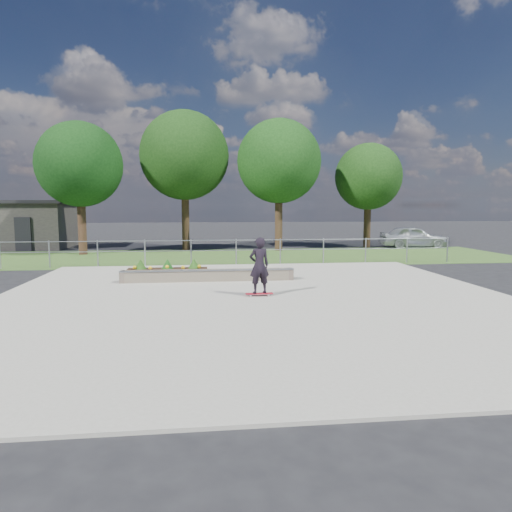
# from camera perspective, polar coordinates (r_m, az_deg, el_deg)

# --- Properties ---
(ground) EXTENTS (120.00, 120.00, 0.00)m
(ground) POSITION_cam_1_polar(r_m,az_deg,el_deg) (13.09, -0.12, -5.53)
(ground) COLOR black
(ground) RESTS_ON ground
(grass_verge) EXTENTS (30.00, 8.00, 0.02)m
(grass_verge) POSITION_cam_1_polar(r_m,az_deg,el_deg) (23.93, -3.09, -0.09)
(grass_verge) COLOR #345421
(grass_verge) RESTS_ON ground
(concrete_slab) EXTENTS (15.00, 15.00, 0.06)m
(concrete_slab) POSITION_cam_1_polar(r_m,az_deg,el_deg) (13.09, -0.12, -5.40)
(concrete_slab) COLOR #9C998B
(concrete_slab) RESTS_ON ground
(fence) EXTENTS (20.06, 0.06, 1.20)m
(fence) POSITION_cam_1_polar(r_m,az_deg,el_deg) (20.37, -2.50, 0.93)
(fence) COLOR #9C9FA4
(fence) RESTS_ON ground
(building) EXTENTS (8.40, 5.40, 3.00)m
(building) POSITION_cam_1_polar(r_m,az_deg,el_deg) (33.21, -28.86, 3.53)
(building) COLOR #2F2D2A
(building) RESTS_ON ground
(tree_far_left) EXTENTS (4.55, 4.55, 7.15)m
(tree_far_left) POSITION_cam_1_polar(r_m,az_deg,el_deg) (26.64, -21.20, 10.59)
(tree_far_left) COLOR #331E14
(tree_far_left) RESTS_ON ground
(tree_mid_left) EXTENTS (5.25, 5.25, 8.25)m
(tree_mid_left) POSITION_cam_1_polar(r_m,az_deg,el_deg) (27.90, -8.93, 12.28)
(tree_mid_left) COLOR #311F13
(tree_mid_left) RESTS_ON ground
(tree_mid_right) EXTENTS (4.90, 4.90, 7.70)m
(tree_mid_right) POSITION_cam_1_polar(r_m,az_deg,el_deg) (27.22, 2.89, 11.70)
(tree_mid_right) COLOR #311F13
(tree_mid_right) RESTS_ON ground
(tree_far_right) EXTENTS (4.20, 4.20, 6.60)m
(tree_far_right) POSITION_cam_1_polar(r_m,az_deg,el_deg) (30.15, 13.88, 9.57)
(tree_far_right) COLOR black
(tree_far_right) RESTS_ON ground
(grind_ledge) EXTENTS (6.00, 0.44, 0.43)m
(grind_ledge) POSITION_cam_1_polar(r_m,az_deg,el_deg) (16.02, -6.00, -2.41)
(grind_ledge) COLOR brown
(grind_ledge) RESTS_ON concrete_slab
(planter_bed) EXTENTS (3.00, 1.20, 0.61)m
(planter_bed) POSITION_cam_1_polar(r_m,az_deg,el_deg) (17.43, -11.05, -1.84)
(planter_bed) COLOR black
(planter_bed) RESTS_ON concrete_slab
(skateboarder) EXTENTS (0.80, 0.49, 1.72)m
(skateboarder) POSITION_cam_1_polar(r_m,az_deg,el_deg) (13.22, 0.41, -1.22)
(skateboarder) COLOR silver
(skateboarder) RESTS_ON concrete_slab
(parked_car) EXTENTS (4.23, 2.04, 1.39)m
(parked_car) POSITION_cam_1_polar(r_m,az_deg,el_deg) (30.75, 19.03, 2.29)
(parked_car) COLOR #A0A4A9
(parked_car) RESTS_ON ground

